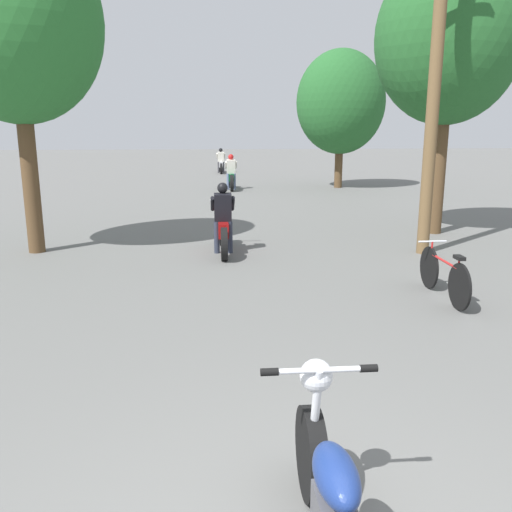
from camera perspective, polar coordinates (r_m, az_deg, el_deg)
The scene contains 9 objects.
utility_pole at distance 11.12m, azimuth 18.31°, elevation 17.17°, with size 1.10×0.24×6.44m.
roadside_tree_right_near at distance 13.50m, azimuth 19.62°, elevation 20.69°, with size 3.25×2.92×6.23m.
roadside_tree_right_far at distance 22.86m, azimuth 8.92°, elevation 15.69°, with size 3.57×3.22×5.49m.
roadside_tree_left at distance 11.70m, azimuth -23.99°, elevation 21.44°, with size 3.20×2.88×6.18m.
motorcycle_foreground at distance 3.34m, azimuth 8.08°, elevation -24.21°, with size 0.73×2.00×1.04m.
motorcycle_rider_lead at distance 10.83m, azimuth -3.48°, elevation 3.11°, with size 0.50×2.01×1.40m.
motorcycle_rider_mid at distance 21.98m, azimuth -2.64°, elevation 8.38°, with size 0.50×2.03×1.40m.
motorcycle_rider_far at distance 30.09m, azimuth -3.71°, elevation 9.69°, with size 0.50×2.07×1.33m.
bicycle_parked at distance 8.38m, azimuth 19.15°, elevation -1.89°, with size 0.44×1.71×0.77m.
Camera 1 is at (-0.52, -2.21, 2.46)m, focal length 38.00 mm.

